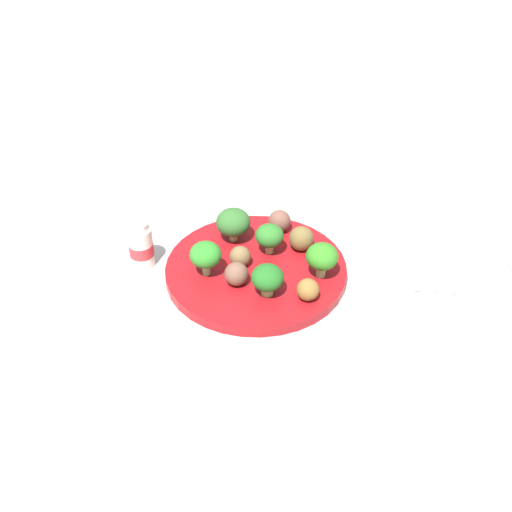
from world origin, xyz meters
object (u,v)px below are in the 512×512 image
at_px(fork, 425,288).
at_px(knife, 426,303).
at_px(broccoli_floret_near_rim, 322,257).
at_px(meatball_back_left, 240,257).
at_px(broccoli_floret_far_rim, 206,255).
at_px(meatball_mid_right, 301,239).
at_px(napkin, 420,298).
at_px(meatball_front_right, 236,274).
at_px(meatball_near_rim, 308,290).
at_px(broccoli_floret_mid_left, 269,236).
at_px(yogurt_bottle, 142,245).
at_px(meatball_back_right, 280,221).
at_px(broccoli_floret_front_left, 267,278).
at_px(broccoli_floret_mid_right, 233,223).
at_px(plate, 256,270).

xyz_separation_m(fork, knife, (-0.00, -0.04, -0.00)).
height_order(broccoli_floret_near_rim, meatball_back_left, broccoli_floret_near_rim).
bearing_deg(broccoli_floret_near_rim, broccoli_floret_far_rim, -173.21).
xyz_separation_m(meatball_mid_right, meatball_back_left, (-0.09, -0.06, -0.00)).
distance_m(meatball_back_left, napkin, 0.28).
bearing_deg(meatball_front_right, broccoli_floret_near_rim, 16.53).
height_order(meatball_mid_right, meatball_near_rim, meatball_mid_right).
bearing_deg(broccoli_floret_far_rim, meatball_back_left, 30.39).
distance_m(napkin, knife, 0.02).
bearing_deg(broccoli_floret_mid_left, meatball_back_left, -135.09).
bearing_deg(yogurt_bottle, broccoli_floret_far_rim, -16.58).
distance_m(meatball_back_right, meatball_back_left, 0.11).
height_order(broccoli_floret_front_left, meatball_back_left, broccoli_floret_front_left).
height_order(meatball_near_rim, meatball_front_right, meatball_front_right).
distance_m(broccoli_floret_mid_right, meatball_near_rim, 0.18).
relative_size(meatball_back_right, meatball_near_rim, 1.12).
xyz_separation_m(broccoli_floret_mid_left, napkin, (0.23, -0.06, -0.04)).
height_order(broccoli_floret_mid_right, meatball_mid_right, broccoli_floret_mid_right).
distance_m(meatball_near_rim, meatball_back_left, 0.13).
height_order(meatball_front_right, knife, meatball_front_right).
bearing_deg(fork, meatball_near_rim, -161.19).
relative_size(meatball_near_rim, napkin, 0.19).
relative_size(broccoli_floret_mid_left, meatball_front_right, 1.39).
height_order(broccoli_floret_far_rim, meatball_mid_right, broccoli_floret_far_rim).
height_order(broccoli_floret_far_rim, broccoli_floret_mid_right, same).
distance_m(meatball_mid_right, meatball_back_left, 0.11).
xyz_separation_m(broccoli_floret_far_rim, meatball_front_right, (0.05, -0.02, -0.02)).
bearing_deg(meatball_back_left, meatball_near_rim, -29.85).
relative_size(broccoli_floret_far_rim, meatball_front_right, 1.55).
bearing_deg(meatball_back_right, yogurt_bottle, -154.64).
xyz_separation_m(broccoli_floret_front_left, knife, (0.23, 0.02, -0.04)).
distance_m(broccoli_floret_mid_right, meatball_back_right, 0.08).
relative_size(broccoli_floret_mid_left, yogurt_bottle, 0.65).
bearing_deg(fork, knife, -91.89).
bearing_deg(napkin, broccoli_floret_mid_right, 163.46).
height_order(broccoli_floret_near_rim, fork, broccoli_floret_near_rim).
relative_size(fork, yogurt_bottle, 1.56).
relative_size(plate, yogurt_bottle, 3.62).
distance_m(broccoli_floret_front_left, yogurt_bottle, 0.22).
height_order(broccoli_floret_mid_left, meatball_front_right, broccoli_floret_mid_left).
xyz_separation_m(broccoli_floret_mid_left, meatball_back_right, (0.01, 0.06, -0.01)).
bearing_deg(knife, meatball_front_right, -179.11).
bearing_deg(meatball_near_rim, broccoli_floret_mid_left, 123.88).
relative_size(broccoli_floret_mid_right, meatball_back_left, 1.69).
height_order(meatball_back_right, meatball_mid_right, meatball_mid_right).
xyz_separation_m(meatball_front_right, knife, (0.28, 0.00, -0.03)).
bearing_deg(meatball_mid_right, fork, -17.35).
xyz_separation_m(meatball_back_left, fork, (0.28, -0.00, -0.02)).
relative_size(broccoli_floret_mid_left, meatball_mid_right, 1.27).
distance_m(broccoli_floret_mid_right, broccoli_floret_mid_left, 0.07).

